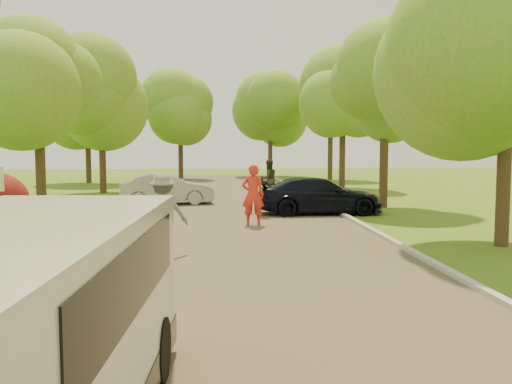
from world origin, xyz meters
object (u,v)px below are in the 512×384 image
object	(u,v)px
dark_sedan	(319,196)
silver_sedan	(167,189)
longboard	(164,250)
skateboarder	(163,212)
person_striped	(253,195)
person_olive	(269,179)

from	to	relation	value
dark_sedan	silver_sedan	bearing A→B (deg)	56.02
longboard	skateboarder	world-z (taller)	skateboarder
silver_sedan	longboard	distance (m)	11.38
person_striped	person_olive	distance (m)	9.09
person_olive	silver_sedan	bearing A→B (deg)	3.45
person_olive	person_striped	bearing A→B (deg)	58.85
skateboarder	person_striped	size ratio (longest dim) A/B	0.92
dark_sedan	person_olive	world-z (taller)	person_olive
dark_sedan	longboard	world-z (taller)	dark_sedan
silver_sedan	person_striped	distance (m)	7.49
longboard	person_olive	world-z (taller)	person_olive
person_striped	person_olive	bearing A→B (deg)	-94.21
person_olive	skateboarder	bearing A→B (deg)	51.63
longboard	skateboarder	xyz separation A→B (m)	(-0.00, 0.00, 0.94)
silver_sedan	person_striped	world-z (taller)	person_striped
silver_sedan	skateboarder	bearing A→B (deg)	177.41
longboard	person_striped	bearing A→B (deg)	-120.92
silver_sedan	dark_sedan	size ratio (longest dim) A/B	0.85
skateboarder	person_olive	world-z (taller)	skateboarder
dark_sedan	person_striped	size ratio (longest dim) A/B	2.38
skateboarder	person_olive	distance (m)	14.17
person_striped	silver_sedan	bearing A→B (deg)	-58.92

